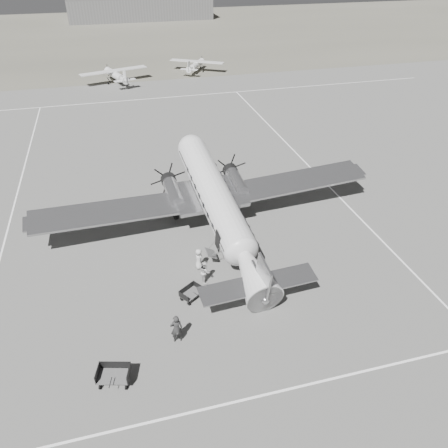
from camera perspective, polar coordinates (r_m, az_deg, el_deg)
The scene contains 15 objects.
ground at distance 35.56m, azimuth 1.10°, elevation -2.56°, with size 260.00×260.00×0.00m, color slate.
taxi_line_near at distance 26.18m, azimuth 10.03°, elevation -20.14°, with size 60.00×0.15×0.01m, color white.
taxi_line_right at distance 40.02m, azimuth 17.87°, elevation 0.16°, with size 0.15×80.00×0.01m, color white.
taxi_line_left at distance 44.17m, azimuth -25.89°, elevation 1.54°, with size 0.15×60.00×0.01m, color white.
taxi_line_horizon at distance 71.25m, azimuth -8.05°, elevation 16.02°, with size 90.00×0.15×0.01m, color white.
grass_infield at distance 124.68m, azimuth -11.94°, elevation 23.08°, with size 260.00×90.00×0.01m, color #686557.
hangar_main at distance 149.27m, azimuth -10.88°, elevation 26.07°, with size 42.00×14.00×6.60m.
dc3_airliner at distance 35.23m, azimuth -0.84°, elevation 2.58°, with size 29.71×20.62×5.66m, color #A5A5A8, non-canonical shape.
light_plane_left at distance 80.12m, azimuth -13.98°, elevation 18.23°, with size 11.60×9.41×2.41m, color silver, non-canonical shape.
light_plane_right at distance 85.58m, azimuth -3.65°, elevation 19.91°, with size 10.26×8.32×2.13m, color silver, non-canonical shape.
baggage_cart_near at distance 30.35m, azimuth -4.33°, elevation -9.04°, with size 1.55×1.09×0.88m, color #515151, non-canonical shape.
baggage_cart_far at distance 26.30m, azimuth -14.19°, elevation -18.67°, with size 1.89×1.33×1.07m, color #515151, non-canonical shape.
ground_crew at distance 27.31m, azimuth -6.22°, elevation -13.43°, with size 0.75×0.49×2.06m, color #292929.
ramp_agent at distance 31.35m, azimuth -2.51°, elevation -6.23°, with size 0.86×0.67×1.78m, color #BBBCB9.
passenger at distance 32.59m, azimuth -3.31°, elevation -4.57°, with size 0.83×0.54×1.70m, color beige.
Camera 1 is at (-8.06, -27.66, 20.84)m, focal length 35.00 mm.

